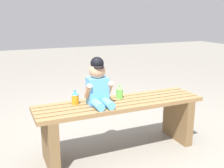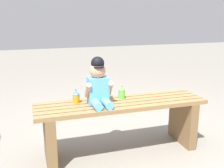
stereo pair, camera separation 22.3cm
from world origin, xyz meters
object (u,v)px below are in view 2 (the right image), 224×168
Objects in this scene: sippy_cup_left at (76,96)px; park_bench at (121,119)px; child_figure at (98,84)px; sippy_cup_right at (122,92)px.

park_bench is at bearing -12.64° from sippy_cup_left.
park_bench is at bearing -0.60° from child_figure.
park_bench is 0.40m from child_figure.
sippy_cup_right reaches higher than park_bench.
sippy_cup_left is 1.00× the size of sippy_cup_right.
park_bench is 0.45m from sippy_cup_left.
sippy_cup_right is at bearing 0.00° from sippy_cup_left.
child_figure is 3.26× the size of sippy_cup_right.
park_bench is 3.71× the size of child_figure.
sippy_cup_left is at bearing 167.36° from park_bench.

